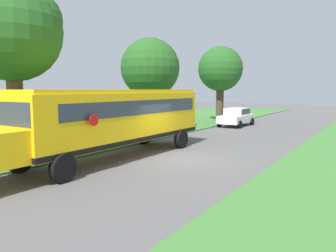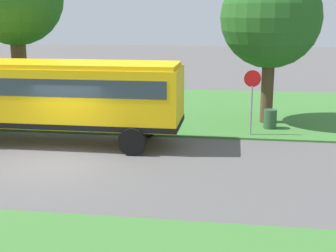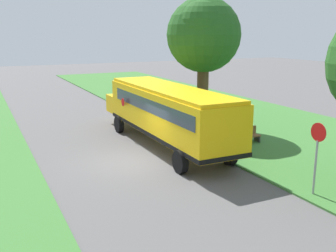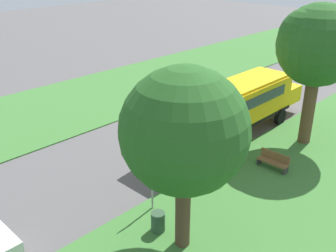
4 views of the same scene
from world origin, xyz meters
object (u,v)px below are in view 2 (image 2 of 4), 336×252
stop_sign (252,95)px  oak_tree_roadside_mid (269,18)px  school_bus (38,94)px  park_bench (106,111)px  trash_bin (270,120)px

stop_sign → oak_tree_roadside_mid: bearing=163.1°
oak_tree_roadside_mid → stop_sign: oak_tree_roadside_mid is taller
oak_tree_roadside_mid → stop_sign: (2.31, -0.70, -3.04)m
school_bus → park_bench: bearing=158.5°
park_bench → stop_sign: bearing=73.7°
park_bench → trash_bin: bearing=84.6°
trash_bin → school_bus: bearing=-70.3°
park_bench → trash_bin: 7.57m
school_bus → trash_bin: 9.77m
stop_sign → trash_bin: (-1.23, 0.87, -1.29)m
park_bench → trash_bin: (0.71, 7.53, -0.02)m
oak_tree_roadside_mid → park_bench: bearing=-87.1°
oak_tree_roadside_mid → park_bench: oak_tree_roadside_mid is taller
oak_tree_roadside_mid → stop_sign: 3.88m
oak_tree_roadside_mid → park_bench: size_ratio=4.35×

